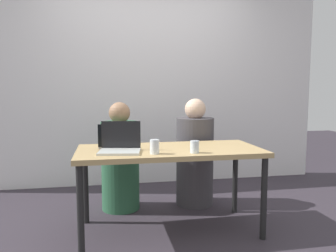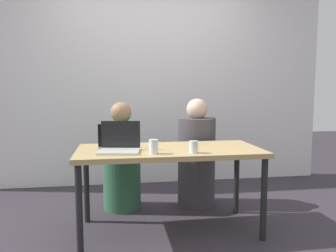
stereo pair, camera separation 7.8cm
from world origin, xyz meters
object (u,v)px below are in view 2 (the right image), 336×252
object	(u,v)px
person_on_left	(122,162)
laptop_front_left	(119,145)
water_glass_left	(154,148)
person_on_right	(196,158)
water_glass_right	(194,148)
laptop_back_left	(118,142)

from	to	relation	value
person_on_left	laptop_front_left	xyz separation A→B (m)	(-0.03, -0.68, 0.28)
water_glass_left	person_on_right	bearing A→B (deg)	56.45
water_glass_right	person_on_left	bearing A→B (deg)	122.89
person_on_right	water_glass_right	xyz separation A→B (m)	(-0.23, -0.83, 0.26)
person_on_right	laptop_front_left	bearing A→B (deg)	51.21
laptop_back_left	water_glass_right	world-z (taller)	laptop_back_left
laptop_back_left	water_glass_left	size ratio (longest dim) A/B	3.12
person_on_left	laptop_front_left	world-z (taller)	person_on_left
person_on_left	person_on_right	distance (m)	0.77
person_on_left	person_on_right	world-z (taller)	person_on_right
laptop_front_left	water_glass_left	size ratio (longest dim) A/B	3.16
laptop_back_left	water_glass_left	bearing A→B (deg)	139.95
person_on_right	laptop_front_left	world-z (taller)	person_on_right
person_on_right	water_glass_left	bearing A→B (deg)	67.02
laptop_front_left	water_glass_left	world-z (taller)	laptop_front_left
person_on_right	laptop_front_left	size ratio (longest dim) A/B	3.19
person_on_right	laptop_front_left	distance (m)	1.08
person_on_left	laptop_front_left	size ratio (longest dim) A/B	3.10
person_on_right	water_glass_left	xyz separation A→B (m)	(-0.54, -0.81, 0.26)
laptop_back_left	person_on_left	bearing A→B (deg)	-83.09
water_glass_right	laptop_back_left	bearing A→B (deg)	149.21
laptop_front_left	person_on_left	bearing A→B (deg)	96.67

